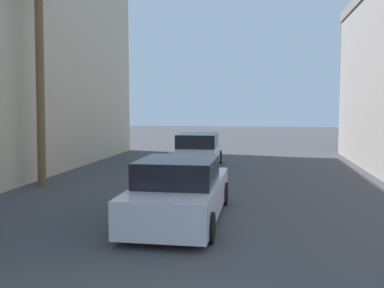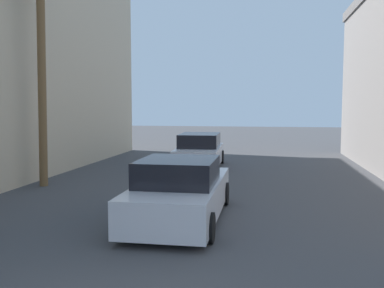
{
  "view_description": "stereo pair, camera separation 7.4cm",
  "coord_description": "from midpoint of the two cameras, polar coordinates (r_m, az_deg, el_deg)",
  "views": [
    {
      "loc": [
        1.5,
        -3.76,
        2.83
      ],
      "look_at": [
        0.0,
        5.22,
        2.01
      ],
      "focal_mm": 40.0,
      "sensor_mm": 36.0,
      "label": 1
    },
    {
      "loc": [
        1.57,
        -3.75,
        2.83
      ],
      "look_at": [
        0.0,
        5.22,
        2.01
      ],
      "focal_mm": 40.0,
      "sensor_mm": 36.0,
      "label": 2
    }
  ],
  "objects": [
    {
      "name": "car_lead",
      "position": [
        10.61,
        -1.8,
        -6.4
      ],
      "size": [
        2.07,
        4.97,
        1.56
      ],
      "color": "black",
      "rests_on": "ground"
    },
    {
      "name": "ground_plane",
      "position": [
        14.13,
        3.05,
        -6.41
      ],
      "size": [
        88.95,
        88.95,
        0.0
      ],
      "primitive_type": "plane",
      "color": "#424244"
    },
    {
      "name": "car_far",
      "position": [
        19.51,
        0.67,
        -1.01
      ],
      "size": [
        2.14,
        4.59,
        1.56
      ],
      "color": "black",
      "rests_on": "ground"
    },
    {
      "name": "palm_tree_mid_left",
      "position": [
        15.96,
        -19.85,
        12.51
      ],
      "size": [
        2.46,
        2.49,
        7.82
      ],
      "color": "brown",
      "rests_on": "ground"
    }
  ]
}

